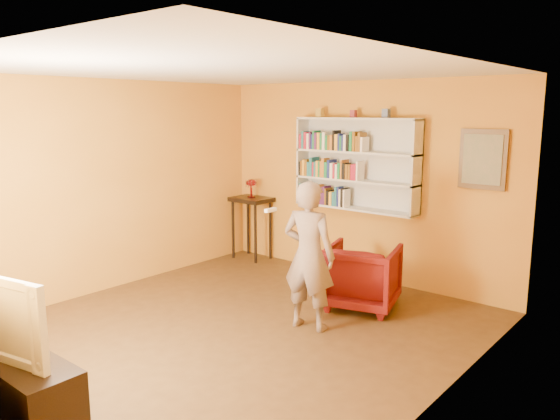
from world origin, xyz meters
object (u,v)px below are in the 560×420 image
(tv_cabinet, at_px, (13,385))
(television, at_px, (6,312))
(ruby_lustre, at_px, (251,184))
(armchair, at_px, (362,276))
(bookshelf, at_px, (358,164))
(console_table, at_px, (251,208))
(person, at_px, (309,256))

(tv_cabinet, relative_size, television, 1.28)
(ruby_lustre, xyz_separation_m, tv_cabinet, (1.67, -4.50, -0.92))
(armchair, distance_m, television, 3.85)
(bookshelf, bearing_deg, ruby_lustre, -174.97)
(tv_cabinet, bearing_deg, armchair, 77.80)
(armchair, bearing_deg, ruby_lustre, -33.91)
(console_table, height_order, television, television)
(bookshelf, relative_size, tv_cabinet, 1.25)
(ruby_lustre, xyz_separation_m, television, (1.67, -4.50, -0.34))
(bookshelf, height_order, television, bookshelf)
(ruby_lustre, xyz_separation_m, person, (2.37, -1.67, -0.38))
(person, bearing_deg, bookshelf, -83.77)
(ruby_lustre, relative_size, armchair, 0.34)
(ruby_lustre, distance_m, armchair, 2.71)
(ruby_lustre, relative_size, person, 0.18)
(person, xyz_separation_m, tv_cabinet, (-0.70, -2.83, -0.54))
(bookshelf, xyz_separation_m, console_table, (-1.81, -0.16, -0.79))
(ruby_lustre, distance_m, person, 2.92)
(bookshelf, height_order, armchair, bookshelf)
(person, distance_m, tv_cabinet, 2.96)
(bookshelf, distance_m, armchair, 1.67)
(ruby_lustre, bearing_deg, armchair, -17.23)
(console_table, bearing_deg, ruby_lustre, 180.00)
(bookshelf, bearing_deg, console_table, -174.97)
(armchair, bearing_deg, bookshelf, -71.11)
(tv_cabinet, height_order, television, television)
(console_table, relative_size, tv_cabinet, 0.68)
(console_table, height_order, armchair, console_table)
(armchair, bearing_deg, person, 66.45)
(bookshelf, distance_m, ruby_lustre, 1.87)
(bookshelf, xyz_separation_m, person, (0.55, -1.83, -0.79))
(person, bearing_deg, armchair, -107.47)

